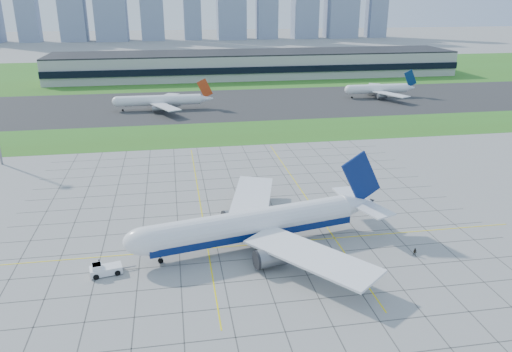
# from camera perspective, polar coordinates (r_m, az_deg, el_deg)

# --- Properties ---
(ground) EXTENTS (1400.00, 1400.00, 0.00)m
(ground) POSITION_cam_1_polar(r_m,az_deg,el_deg) (110.07, -0.38, -7.36)
(ground) COLOR #9E9E99
(ground) RESTS_ON ground
(grass_median) EXTENTS (700.00, 35.00, 0.04)m
(grass_median) POSITION_cam_1_polar(r_m,az_deg,el_deg) (193.84, -4.73, 4.83)
(grass_median) COLOR #38661D
(grass_median) RESTS_ON ground
(asphalt_taxiway) EXTENTS (700.00, 75.00, 0.04)m
(asphalt_taxiway) POSITION_cam_1_polar(r_m,az_deg,el_deg) (247.20, -5.91, 8.12)
(asphalt_taxiway) COLOR #383838
(asphalt_taxiway) RESTS_ON ground
(grass_far) EXTENTS (700.00, 145.00, 0.04)m
(grass_far) POSITION_cam_1_polar(r_m,az_deg,el_deg) (355.42, -7.23, 11.69)
(grass_far) COLOR #38661D
(grass_far) RESTS_ON ground
(apron_markings) EXTENTS (120.00, 130.00, 0.03)m
(apron_markings) POSITION_cam_1_polar(r_m,az_deg,el_deg) (119.96, -1.05, -4.93)
(apron_markings) COLOR #474744
(apron_markings) RESTS_ON ground
(terminal) EXTENTS (260.00, 43.00, 15.80)m
(terminal) POSITION_cam_1_polar(r_m,az_deg,el_deg) (333.80, -0.02, 12.68)
(terminal) COLOR #B7B7B2
(terminal) RESTS_ON ground
(airliner) EXTENTS (57.59, 57.77, 18.33)m
(airliner) POSITION_cam_1_polar(r_m,az_deg,el_deg) (105.68, -0.18, -5.55)
(airliner) COLOR white
(airliner) RESTS_ON ground
(pushback_tug) EXTENTS (8.84, 4.04, 2.43)m
(pushback_tug) POSITION_cam_1_polar(r_m,az_deg,el_deg) (101.49, -16.96, -10.17)
(pushback_tug) COLOR white
(pushback_tug) RESTS_ON ground
(crew_near) EXTENTS (0.71, 0.67, 1.64)m
(crew_near) POSITION_cam_1_polar(r_m,az_deg,el_deg) (104.45, -17.47, -9.48)
(crew_near) COLOR black
(crew_near) RESTS_ON ground
(crew_far) EXTENTS (1.05, 1.05, 1.71)m
(crew_far) POSITION_cam_1_polar(r_m,az_deg,el_deg) (108.59, 17.70, -8.30)
(crew_far) COLOR black
(crew_far) RESTS_ON ground
(distant_jet_1) EXTENTS (43.96, 42.66, 14.08)m
(distant_jet_1) POSITION_cam_1_polar(r_m,az_deg,el_deg) (238.00, -10.83, 8.50)
(distant_jet_1) COLOR white
(distant_jet_1) RESTS_ON ground
(distant_jet_2) EXTENTS (36.85, 42.66, 14.08)m
(distant_jet_2) POSITION_cam_1_polar(r_m,az_deg,el_deg) (270.98, 13.88, 9.66)
(distant_jet_2) COLOR white
(distant_jet_2) RESTS_ON ground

